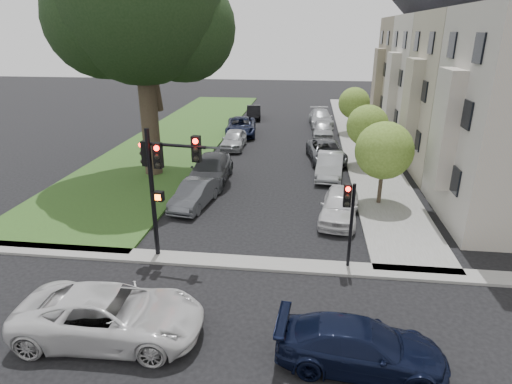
# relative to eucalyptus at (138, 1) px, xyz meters

# --- Properties ---
(ground) EXTENTS (140.00, 140.00, 0.00)m
(ground) POSITION_rel_eucalyptus_xyz_m (7.75, -12.66, -10.45)
(ground) COLOR black
(ground) RESTS_ON ground
(grass_strip) EXTENTS (8.00, 44.00, 0.12)m
(grass_strip) POSITION_rel_eucalyptus_xyz_m (-1.25, 11.34, -10.39)
(grass_strip) COLOR #2C4B1E
(grass_strip) RESTS_ON ground
(sidewalk_right) EXTENTS (3.50, 44.00, 0.12)m
(sidewalk_right) POSITION_rel_eucalyptus_xyz_m (14.50, 11.34, -10.39)
(sidewalk_right) COLOR slate
(sidewalk_right) RESTS_ON ground
(sidewalk_cross) EXTENTS (60.00, 1.00, 0.12)m
(sidewalk_cross) POSITION_rel_eucalyptus_xyz_m (7.75, -10.66, -10.39)
(sidewalk_cross) COLOR slate
(sidewalk_cross) RESTS_ON ground
(house_b) EXTENTS (7.70, 7.55, 15.97)m
(house_b) POSITION_rel_eucalyptus_xyz_m (20.20, 2.84, -3.51)
(house_b) COLOR #9B9687
(house_b) RESTS_ON ground
(house_c) EXTENTS (7.70, 7.55, 15.97)m
(house_c) POSITION_rel_eucalyptus_xyz_m (20.20, 10.34, -3.51)
(house_c) COLOR #A79E8C
(house_c) RESTS_ON ground
(house_d) EXTENTS (7.70, 7.55, 15.97)m
(house_d) POSITION_rel_eucalyptus_xyz_m (20.20, 17.84, -3.51)
(house_d) COLOR gray
(house_d) RESTS_ON ground
(eucalyptus) EXTENTS (10.80, 9.80, 15.30)m
(eucalyptus) POSITION_rel_eucalyptus_xyz_m (0.00, 0.00, 0.00)
(eucalyptus) COLOR black
(eucalyptus) RESTS_ON ground
(small_tree_a) EXTENTS (3.02, 3.02, 4.53)m
(small_tree_a) POSITION_rel_eucalyptus_xyz_m (13.95, -3.48, -7.43)
(small_tree_a) COLOR black
(small_tree_a) RESTS_ON ground
(small_tree_b) EXTENTS (2.83, 2.83, 4.24)m
(small_tree_b) POSITION_rel_eucalyptus_xyz_m (13.95, 3.60, -7.63)
(small_tree_b) COLOR black
(small_tree_b) RESTS_ON ground
(small_tree_c) EXTENTS (2.78, 2.78, 4.17)m
(small_tree_c) POSITION_rel_eucalyptus_xyz_m (13.95, 13.56, -7.67)
(small_tree_c) COLOR black
(small_tree_c) RESTS_ON ground
(traffic_signal_main) EXTENTS (2.66, 0.70, 5.44)m
(traffic_signal_main) POSITION_rel_eucalyptus_xyz_m (4.38, -10.43, -6.70)
(traffic_signal_main) COLOR black
(traffic_signal_main) RESTS_ON ground
(traffic_signal_secondary) EXTENTS (0.45, 0.36, 3.57)m
(traffic_signal_secondary) POSITION_rel_eucalyptus_xyz_m (11.66, -10.47, -7.96)
(traffic_signal_secondary) COLOR black
(traffic_signal_secondary) RESTS_ON ground
(car_cross_near) EXTENTS (5.77, 2.85, 1.57)m
(car_cross_near) POSITION_rel_eucalyptus_xyz_m (4.26, -15.47, -9.66)
(car_cross_near) COLOR silver
(car_cross_near) RESTS_ON ground
(car_cross_far) EXTENTS (4.85, 2.27, 1.37)m
(car_cross_far) POSITION_rel_eucalyptus_xyz_m (11.69, -15.82, -9.76)
(car_cross_far) COLOR black
(car_cross_far) RESTS_ON ground
(car_parked_0) EXTENTS (2.37, 4.62, 1.51)m
(car_parked_0) POSITION_rel_eucalyptus_xyz_m (11.69, -5.78, -9.69)
(car_parked_0) COLOR silver
(car_parked_0) RESTS_ON ground
(car_parked_1) EXTENTS (1.98, 4.71, 1.51)m
(car_parked_1) POSITION_rel_eucalyptus_xyz_m (11.46, 0.89, -9.69)
(car_parked_1) COLOR #999BA0
(car_parked_1) RESTS_ON ground
(car_parked_2) EXTENTS (3.08, 5.43, 1.43)m
(car_parked_2) POSITION_rel_eucalyptus_xyz_m (11.34, 4.48, -9.73)
(car_parked_2) COLOR #3F4247
(car_parked_2) RESTS_ON ground
(car_parked_3) EXTENTS (1.84, 4.44, 1.50)m
(car_parked_3) POSITION_rel_eucalyptus_xyz_m (11.26, 11.59, -9.69)
(car_parked_3) COLOR #999BA0
(car_parked_3) RESTS_ON ground
(car_parked_4) EXTENTS (2.49, 5.39, 1.53)m
(car_parked_4) POSITION_rel_eucalyptus_xyz_m (11.18, 16.81, -9.68)
(car_parked_4) COLOR #999BA0
(car_parked_4) RESTS_ON ground
(car_parked_5) EXTENTS (2.03, 4.31, 1.37)m
(car_parked_5) POSITION_rel_eucalyptus_xyz_m (4.12, -4.94, -9.76)
(car_parked_5) COLOR #3F4247
(car_parked_5) RESTS_ON ground
(car_parked_6) EXTENTS (2.35, 5.56, 1.60)m
(car_parked_6) POSITION_rel_eucalyptus_xyz_m (4.09, -0.98, -9.64)
(car_parked_6) COLOR #3F4247
(car_parked_6) RESTS_ON ground
(car_parked_7) EXTENTS (1.81, 4.35, 1.47)m
(car_parked_7) POSITION_rel_eucalyptus_xyz_m (4.14, 7.18, -9.71)
(car_parked_7) COLOR #999BA0
(car_parked_7) RESTS_ON ground
(car_parked_8) EXTENTS (3.19, 5.84, 1.55)m
(car_parked_8) POSITION_rel_eucalyptus_xyz_m (3.98, 11.80, -9.67)
(car_parked_8) COLOR black
(car_parked_8) RESTS_ON ground
(car_parked_9) EXTENTS (1.93, 4.28, 1.36)m
(car_parked_9) POSITION_rel_eucalyptus_xyz_m (4.16, 19.37, -9.77)
(car_parked_9) COLOR black
(car_parked_9) RESTS_ON ground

